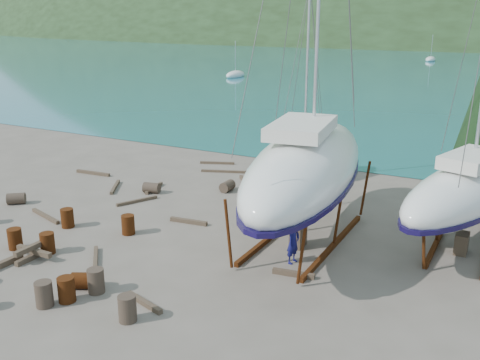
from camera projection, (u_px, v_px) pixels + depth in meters
The scene contains 37 objects.
ground at pixel (173, 247), 22.41m from camera, with size 600.00×600.00×0.00m, color #5D544A.
far_house_left at pixel (328, 35), 208.82m from camera, with size 6.60×5.60×5.60m.
far_house_center at pixel (435, 36), 190.65m from camera, with size 6.60×5.60×5.60m.
moored_boat_left at pixel (235, 75), 86.45m from camera, with size 2.00×5.00×6.05m.
moored_boat_far at pixel (430, 59), 118.57m from camera, with size 2.00×5.00×6.05m.
large_sailboat_near at pixel (306, 167), 22.02m from camera, with size 5.74×13.59×20.73m.
large_sailboat_far at pixel (469, 190), 21.50m from camera, with size 5.65×10.36×15.74m.
small_sailboat_shore at pixel (302, 151), 31.03m from camera, with size 4.52×7.23×11.07m.
worker at pixel (293, 242), 20.74m from camera, with size 0.65×0.43×1.78m, color #131355.
drum_4 at pixel (262, 182), 30.38m from camera, with size 0.58×0.58×0.88m, color #5B300F.
drum_5 at pixel (96, 281), 18.59m from camera, with size 0.58×0.58×0.88m, color #2D2823.
drum_6 at pixel (263, 222), 24.40m from camera, with size 0.58×0.58×0.88m, color #5B300F.
drum_7 at pixel (66, 290), 17.99m from camera, with size 0.58×0.58×0.88m, color #5B300F.
drum_8 at pixel (67, 218), 24.43m from camera, with size 0.58×0.58×0.88m, color #5B300F.
drum_9 at pixel (152, 188), 29.26m from camera, with size 0.58×0.58×0.88m, color #2D2823.
drum_10 at pixel (47, 243), 21.69m from camera, with size 0.58×0.58×0.88m, color #5B300F.
drum_11 at pixel (227, 186), 29.55m from camera, with size 0.58×0.58×0.88m, color #2D2823.
drum_12 at pixel (84, 281), 18.93m from camera, with size 0.58×0.58×0.88m, color #5B300F.
drum_13 at pixel (15, 239), 22.13m from camera, with size 0.58×0.58×0.88m, color #5B300F.
drum_14 at pixel (128, 225), 23.64m from camera, with size 0.58×0.58×0.88m, color #5B300F.
drum_15 at pixel (16, 199), 27.53m from camera, with size 0.58×0.58×0.88m, color #2D2823.
drum_16 at pixel (44, 294), 17.69m from camera, with size 0.58×0.58×0.88m, color #2D2823.
drum_17 at pixel (127, 308), 16.82m from camera, with size 0.58×0.58×0.88m, color #2D2823.
timber_0 at pixel (224, 171), 33.19m from camera, with size 0.14×2.88×0.14m, color brown.
timber_1 at pixel (293, 274), 19.86m from camera, with size 0.19×1.59×0.19m, color brown.
timber_2 at pixel (93, 173), 32.78m from camera, with size 0.19×2.42×0.19m, color brown.
timber_3 at pixel (95, 260), 21.00m from camera, with size 0.15×2.55×0.15m, color brown.
timber_4 at pixel (154, 188), 29.88m from camera, with size 0.17×1.94×0.17m, color brown.
timber_6 at pixel (245, 181), 31.08m from camera, with size 0.19×2.03×0.19m, color brown.
timber_7 at pixel (144, 302), 17.87m from camera, with size 0.17×1.80×0.17m, color brown.
timber_8 at pixel (189, 221), 24.98m from camera, with size 0.19×1.87×0.19m, color brown.
timber_9 at pixel (217, 163), 35.12m from camera, with size 0.15×2.26×0.15m, color brown.
timber_11 at pixel (137, 201), 27.81m from camera, with size 0.15×2.28×0.15m, color brown.
timber_12 at pixel (45, 216), 25.67m from camera, with size 0.17×2.52×0.17m, color brown.
timber_17 at pixel (115, 187), 30.09m from camera, with size 0.16×2.34×0.16m, color brown.
timber_pile_fore at pixel (34, 251), 21.29m from camera, with size 1.80×1.80×0.60m.
timber_pile_aft at pixel (298, 199), 27.45m from camera, with size 1.80×1.80×0.60m.
Camera 1 is at (12.27, -16.81, 9.21)m, focal length 40.00 mm.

